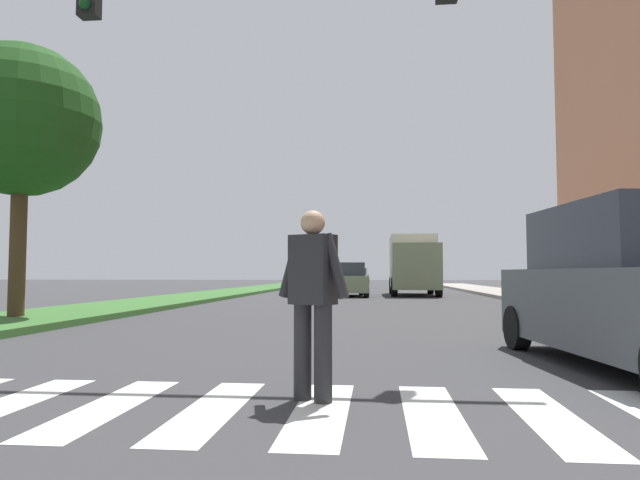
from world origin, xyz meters
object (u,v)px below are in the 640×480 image
tree_mid (22,121)px  sedan_midblock (347,281)px  traffic_light_gantry (87,41)px  pedestrian_performer (313,295)px  truck_box_delivery (413,263)px  sedan_distant (321,278)px  sedan_far_horizon (359,277)px

tree_mid → sedan_midblock: 17.56m
tree_mid → traffic_light_gantry: 6.46m
traffic_light_gantry → pedestrian_performer: (3.44, -2.36, -3.43)m
sedan_midblock → truck_box_delivery: size_ratio=0.73×
sedan_distant → truck_box_delivery: truck_box_delivery is taller
tree_mid → sedan_far_horizon: 46.63m
truck_box_delivery → pedestrian_performer: bearing=-95.7°
traffic_light_gantry → truck_box_delivery: bearing=75.3°
sedan_far_horizon → sedan_distant: bearing=-98.4°
tree_mid → pedestrian_performer: 11.18m
sedan_distant → sedan_far_horizon: size_ratio=1.11×
pedestrian_performer → sedan_midblock: 23.02m
traffic_light_gantry → pedestrian_performer: size_ratio=5.35×
tree_mid → truck_box_delivery: (10.09, 17.58, -3.02)m
pedestrian_performer → sedan_distant: size_ratio=0.37×
pedestrian_performer → sedan_midblock: pedestrian_performer is taller
tree_mid → sedan_midblock: size_ratio=1.39×
sedan_midblock → sedan_far_horizon: sedan_far_horizon is taller
sedan_midblock → sedan_distant: sedan_distant is taller
sedan_far_horizon → truck_box_delivery: size_ratio=0.66×
traffic_light_gantry → sedan_distant: 35.13m
pedestrian_performer → sedan_distant: bearing=95.4°
sedan_distant → sedan_midblock: bearing=-79.4°
sedan_far_horizon → sedan_midblock: bearing=-89.4°
traffic_light_gantry → truck_box_delivery: (5.90, 22.49, -2.73)m
sedan_midblock → tree_mid: bearing=-113.3°
pedestrian_performer → sedan_distant: sedan_distant is taller
tree_mid → sedan_distant: (4.08, 30.04, -3.86)m
pedestrian_performer → tree_mid: bearing=136.4°
sedan_midblock → sedan_distant: 14.55m
sedan_distant → truck_box_delivery: bearing=-64.2°
pedestrian_performer → truck_box_delivery: size_ratio=0.27×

